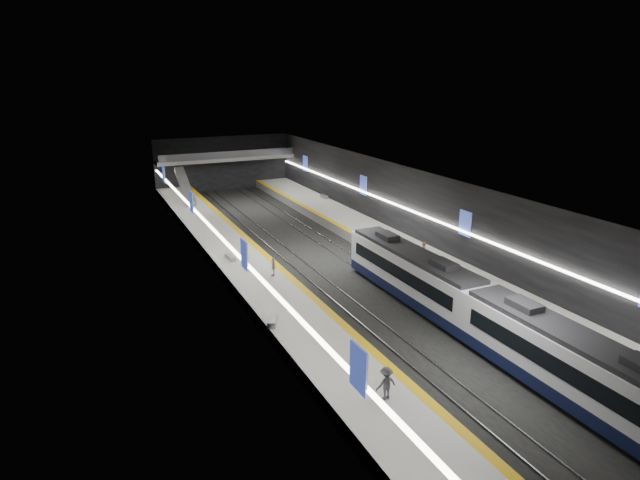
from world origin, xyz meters
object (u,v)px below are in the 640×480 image
bench_left_near (272,320)px  bench_right_far (324,196)px  bench_left_far (230,258)px  passenger_left_b (386,384)px  train (478,310)px  passenger_right_b (459,276)px  escalator (185,186)px  passenger_left_a (273,267)px  passenger_right_a (424,253)px

bench_left_near → bench_right_far: (19.00, 32.25, -0.03)m
bench_left_far → passenger_left_b: passenger_left_b is taller
train → bench_right_far: (7.00, 38.39, -1.00)m
bench_left_far → passenger_right_b: (14.76, -13.27, 0.56)m
passenger_left_b → bench_left_near: bearing=-80.2°
passenger_right_b → passenger_left_b: size_ratio=0.85×
train → escalator: escalator is taller
train → bench_right_far: bearing=79.7°
passenger_right_b → passenger_left_a: (-12.60, 7.95, 0.02)m
train → bench_left_far: 22.58m
bench_left_near → bench_left_far: size_ratio=1.14×
bench_left_near → passenger_left_a: (3.08, 8.19, 0.55)m
passenger_left_b → escalator: bearing=-92.1°
passenger_left_a → bench_left_far: bearing=-136.9°
bench_left_near → passenger_left_a: size_ratio=1.19×
passenger_right_a → passenger_left_a: size_ratio=1.24×
train → passenger_left_a: size_ratio=19.33×
passenger_right_a → bench_right_far: bearing=9.3°
escalator → bench_right_far: escalator is taller
bench_left_near → passenger_left_a: 8.77m
bench_right_far → passenger_right_a: passenger_right_a is taller
escalator → bench_right_far: (17.00, -6.21, -1.70)m
escalator → bench_left_near: escalator is taller
bench_left_far → passenger_left_b: size_ratio=0.91×
bench_right_far → passenger_left_a: bearing=-125.1°
passenger_right_b → passenger_left_b: bearing=-174.4°
train → escalator: bearing=102.6°
train → bench_left_far: (-11.08, 19.65, -1.00)m
train → bench_left_far: size_ratio=18.49×
bench_right_far → passenger_left_b: bearing=-112.9°
passenger_left_a → passenger_right_b: bearing=78.8°
bench_right_far → passenger_right_b: (-3.32, -32.01, 0.56)m
bench_right_far → passenger_left_b: (-16.69, -42.83, 0.69)m
bench_left_near → bench_left_far: (0.92, 13.51, -0.03)m
train → passenger_left_a: bearing=121.9°
bench_right_far → passenger_right_b: size_ratio=1.08×
escalator → passenger_left_a: escalator is taller
bench_left_near → passenger_right_a: 17.01m
bench_left_near → bench_left_far: bearing=110.9°
bench_left_near → passenger_left_b: 10.85m
escalator → bench_left_near: size_ratio=4.32×
passenger_right_a → passenger_right_b: (-0.38, -5.30, -0.20)m
bench_left_far → passenger_left_a: passenger_left_a is taller
escalator → bench_left_far: size_ratio=4.92×
train → escalator: size_ratio=3.76×
escalator → passenger_right_b: 40.61m
passenger_right_a → passenger_left_b: passenger_right_a is taller
passenger_left_a → bench_left_near: bearing=0.5°
train → passenger_left_b: 10.67m
train → bench_left_far: train is taller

